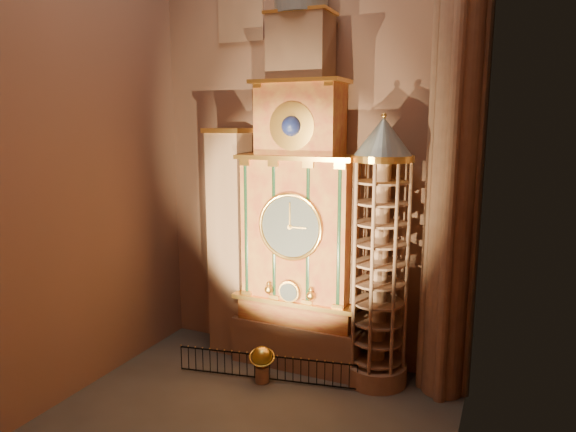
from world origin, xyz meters
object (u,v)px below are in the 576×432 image
at_px(celestial_globe, 262,361).
at_px(stair_turret, 379,256).
at_px(astronomical_clock, 300,214).
at_px(iron_railing, 266,367).
at_px(portrait_tower, 230,242).

bearing_deg(celestial_globe, stair_turret, 25.03).
xyz_separation_m(astronomical_clock, celestial_globe, (-0.71, -2.23, -5.77)).
bearing_deg(iron_railing, stair_turret, 23.79).
bearing_deg(stair_turret, astronomical_clock, 175.70).
relative_size(stair_turret, celestial_globe, 7.12).
bearing_deg(celestial_globe, portrait_tower, 140.11).
height_order(portrait_tower, celestial_globe, portrait_tower).
height_order(portrait_tower, iron_railing, portrait_tower).
relative_size(astronomical_clock, portrait_tower, 1.64).
bearing_deg(astronomical_clock, portrait_tower, 179.71).
xyz_separation_m(astronomical_clock, iron_railing, (-0.61, -2.08, -6.10)).
xyz_separation_m(astronomical_clock, stair_turret, (3.50, -0.26, -1.41)).
relative_size(celestial_globe, iron_railing, 0.21).
xyz_separation_m(portrait_tower, celestial_globe, (2.69, -2.25, -4.24)).
distance_m(astronomical_clock, stair_turret, 3.78).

